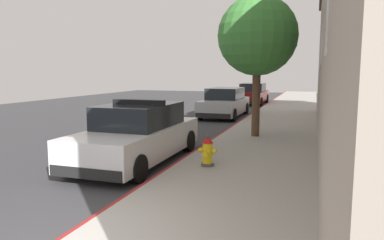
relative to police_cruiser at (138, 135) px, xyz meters
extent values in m
cube|color=#353538|center=(-3.05, 4.90, -0.84)|extent=(29.53, 60.00, 0.20)
cube|color=#9E9991|center=(2.95, 4.90, -0.66)|extent=(3.31, 60.00, 0.17)
cube|color=maroon|center=(1.25, 4.90, -0.66)|extent=(0.08, 60.00, 0.17)
cube|color=black|center=(4.63, -2.88, 2.47)|extent=(0.06, 1.30, 1.10)
cube|color=black|center=(4.63, 3.07, 2.47)|extent=(0.06, 1.30, 1.10)
cube|color=black|center=(4.63, 9.02, 2.47)|extent=(0.06, 1.30, 1.10)
cube|color=white|center=(0.00, -0.04, -0.16)|extent=(1.84, 4.80, 0.76)
cube|color=black|center=(0.00, 0.11, 0.52)|extent=(1.64, 2.50, 0.60)
cube|color=black|center=(0.00, -2.38, -0.42)|extent=(1.76, 0.16, 0.24)
cube|color=black|center=(0.00, 2.30, -0.42)|extent=(1.76, 0.16, 0.24)
cylinder|color=black|center=(-0.86, 1.66, -0.42)|extent=(0.22, 0.64, 0.64)
cylinder|color=black|center=(0.86, 1.66, -0.42)|extent=(0.22, 0.64, 0.64)
cylinder|color=black|center=(-0.86, -1.74, -0.42)|extent=(0.22, 0.64, 0.64)
cylinder|color=black|center=(0.86, -1.74, -0.42)|extent=(0.22, 0.64, 0.64)
cube|color=black|center=(0.00, 0.06, 0.88)|extent=(1.48, 0.20, 0.12)
cube|color=red|center=(-0.35, 0.06, 0.88)|extent=(0.44, 0.18, 0.11)
cube|color=#1E33E0|center=(0.35, 0.06, 0.88)|extent=(0.44, 0.18, 0.11)
cube|color=#B2B5BA|center=(-0.14, 10.46, -0.16)|extent=(1.84, 4.80, 0.76)
cube|color=black|center=(-0.14, 10.61, 0.52)|extent=(1.64, 2.50, 0.60)
cube|color=black|center=(-0.14, 8.12, -0.42)|extent=(1.76, 0.16, 0.24)
cube|color=black|center=(-0.14, 12.80, -0.42)|extent=(1.76, 0.16, 0.24)
cylinder|color=black|center=(-1.00, 12.16, -0.42)|extent=(0.22, 0.64, 0.64)
cylinder|color=black|center=(0.72, 12.16, -0.42)|extent=(0.22, 0.64, 0.64)
cylinder|color=black|center=(-1.00, 8.76, -0.42)|extent=(0.22, 0.64, 0.64)
cylinder|color=black|center=(0.72, 8.76, -0.42)|extent=(0.22, 0.64, 0.64)
cube|color=maroon|center=(-0.01, 18.92, -0.16)|extent=(1.84, 4.80, 0.76)
cube|color=black|center=(-0.01, 19.07, 0.52)|extent=(1.64, 2.50, 0.60)
cube|color=black|center=(-0.01, 16.58, -0.42)|extent=(1.76, 0.16, 0.24)
cube|color=black|center=(-0.01, 21.26, -0.42)|extent=(1.76, 0.16, 0.24)
cylinder|color=black|center=(-0.87, 20.62, -0.42)|extent=(0.22, 0.64, 0.64)
cylinder|color=black|center=(0.85, 20.62, -0.42)|extent=(0.22, 0.64, 0.64)
cylinder|color=black|center=(-0.87, 17.22, -0.42)|extent=(0.22, 0.64, 0.64)
cylinder|color=black|center=(0.85, 17.22, -0.42)|extent=(0.22, 0.64, 0.64)
cylinder|color=#4C4C51|center=(2.08, -0.43, -0.55)|extent=(0.32, 0.32, 0.06)
cylinder|color=yellow|center=(2.08, -0.43, -0.27)|extent=(0.24, 0.24, 0.50)
cone|color=red|center=(2.08, -0.43, 0.05)|extent=(0.28, 0.28, 0.14)
cylinder|color=#4C4C51|center=(2.08, -0.43, 0.15)|extent=(0.05, 0.05, 0.06)
cylinder|color=yellow|center=(1.91, -0.43, -0.21)|extent=(0.10, 0.10, 0.10)
cylinder|color=yellow|center=(2.25, -0.43, -0.21)|extent=(0.10, 0.10, 0.10)
cylinder|color=yellow|center=(2.08, -0.61, -0.26)|extent=(0.13, 0.12, 0.13)
cylinder|color=brown|center=(2.53, 4.07, 0.69)|extent=(0.28, 0.28, 2.53)
sphere|color=#387A33|center=(2.53, 4.07, 2.91)|extent=(2.73, 2.73, 2.73)
camera|label=1|loc=(4.48, -8.72, 1.68)|focal=34.14mm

